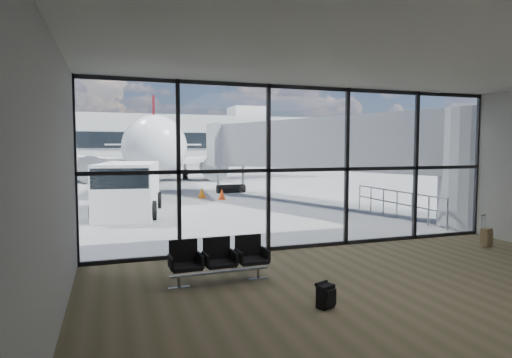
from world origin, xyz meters
TOP-DOWN VIEW (x-y plane):
  - ground at (0.00, 40.00)m, footprint 220.00×220.00m
  - lounge_shell at (0.00, -4.80)m, footprint 12.02×8.01m
  - glass_curtain_wall at (0.00, 0.00)m, footprint 12.10×0.12m
  - jet_bridge at (4.90, 7.07)m, footprint 8.00×16.50m
  - apron_railing at (5.60, 3.50)m, footprint 0.06×5.46m
  - far_terminal at (-0.59, 61.97)m, footprint 80.00×12.20m
  - tree_4 at (-21.00, 72.00)m, footprint 5.61×5.61m
  - tree_5 at (-15.00, 72.00)m, footprint 6.27×6.27m
  - seating_row at (-3.12, -2.17)m, footprint 2.08×0.62m
  - backpack at (-1.69, -4.23)m, footprint 0.36×0.35m
  - suitcase at (4.87, -1.51)m, footprint 0.38×0.32m
  - airliner at (-1.45, 28.64)m, footprint 30.56×35.49m
  - service_van at (-4.52, 7.83)m, footprint 3.08×5.30m
  - belt_loader at (-3.93, 23.09)m, footprint 1.49×3.60m
  - traffic_cone_a at (-4.00, 15.77)m, footprint 0.45×0.45m
  - traffic_cone_b at (0.49, 11.77)m, footprint 0.41×0.41m
  - traffic_cone_c at (-0.41, 12.79)m, footprint 0.45×0.45m

SIDE VIEW (x-z plane):
  - ground at x=0.00m, z-range 0.00..0.00m
  - backpack at x=-1.69m, z-range -0.01..0.45m
  - suitcase at x=4.87m, z-range -0.18..0.72m
  - traffic_cone_b at x=0.49m, z-range -0.01..0.57m
  - traffic_cone_a at x=-4.00m, z-range -0.02..0.62m
  - traffic_cone_c at x=-0.41m, z-range -0.02..0.63m
  - seating_row at x=-3.12m, z-range 0.05..0.97m
  - belt_loader at x=-3.93m, z-range -0.27..1.38m
  - apron_railing at x=5.60m, z-range 0.16..1.27m
  - service_van at x=-4.52m, z-range 0.03..2.21m
  - glass_curtain_wall at x=0.00m, z-range 0.00..4.50m
  - lounge_shell at x=0.00m, z-range 0.40..4.91m
  - jet_bridge at x=4.90m, z-range 0.59..4.92m
  - airliner at x=-1.45m, z-range -1.79..7.36m
  - far_terminal at x=-0.59m, z-range -1.29..9.71m
  - tree_4 at x=-21.00m, z-range 1.22..9.29m
  - tree_5 at x=-15.00m, z-range 1.36..10.39m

